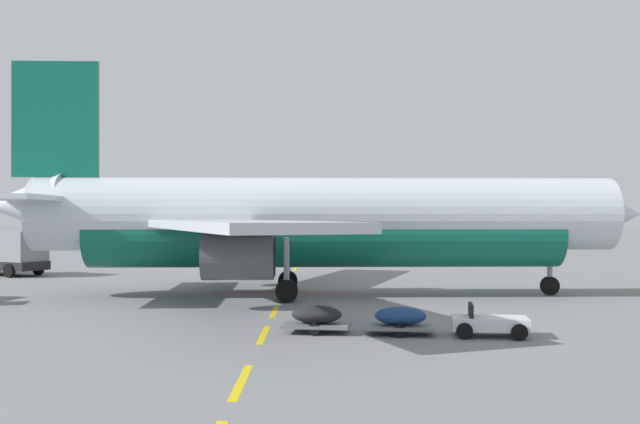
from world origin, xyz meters
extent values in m
plane|color=slate|center=(40.00, 40.00, 0.00)|extent=(400.00, 400.00, 0.00)
cube|color=yellow|center=(18.00, 0.51, 0.00)|extent=(0.24, 4.00, 0.01)
cube|color=yellow|center=(18.00, 7.73, 0.00)|extent=(0.24, 4.00, 0.01)
cube|color=yellow|center=(18.00, 13.91, 0.00)|extent=(0.24, 4.00, 0.01)
cube|color=yellow|center=(18.00, 19.60, 0.00)|extent=(0.24, 4.00, 0.01)
cube|color=yellow|center=(18.00, 26.87, 0.00)|extent=(0.24, 4.00, 0.01)
cube|color=yellow|center=(18.00, 32.58, 0.00)|extent=(0.24, 4.00, 0.01)
cube|color=yellow|center=(18.00, 39.43, 0.00)|extent=(0.24, 4.00, 0.01)
cube|color=yellow|center=(18.00, 45.52, 0.00)|extent=(0.24, 4.00, 0.01)
cube|color=yellow|center=(18.00, 51.99, 0.00)|extent=(0.24, 4.00, 0.01)
cube|color=yellow|center=(18.00, 58.15, 0.00)|extent=(0.24, 4.00, 0.01)
cube|color=yellow|center=(18.00, 63.71, 0.00)|extent=(0.24, 4.00, 0.01)
cube|color=yellow|center=(18.00, 70.86, 0.00)|extent=(0.24, 4.00, 0.01)
cube|color=yellow|center=(18.00, 76.49, 0.00)|extent=(0.24, 4.00, 0.01)
cube|color=yellow|center=(18.00, 82.76, 0.00)|extent=(0.24, 4.00, 0.01)
cube|color=yellow|center=(18.00, 88.29, 0.00)|extent=(0.24, 4.00, 0.01)
cube|color=#B21414|center=(18.00, 22.00, 0.00)|extent=(8.00, 0.40, 0.01)
cylinder|color=silver|center=(20.28, 20.12, 4.30)|extent=(30.21, 4.80, 3.80)
cylinder|color=#0F604C|center=(20.28, 20.12, 3.26)|extent=(24.60, 4.31, 3.50)
cone|color=silver|center=(35.32, 20.62, 4.30)|extent=(3.62, 3.84, 3.72)
cone|color=silver|center=(4.54, 19.60, 4.78)|extent=(4.30, 3.37, 3.23)
cube|color=#192333|center=(34.27, 20.58, 4.97)|extent=(1.69, 2.90, 0.60)
cube|color=#0F604C|center=(6.29, 19.65, 9.20)|extent=(4.41, 0.51, 6.00)
cube|color=silver|center=(5.48, 22.83, 5.06)|extent=(3.41, 6.50, 0.24)
cube|color=silver|center=(5.69, 16.43, 5.06)|extent=(3.41, 6.50, 0.24)
cube|color=#B7BCC6|center=(16.02, 28.48, 3.83)|extent=(9.66, 17.66, 0.36)
cube|color=#B7BCC6|center=(16.59, 11.49, 3.83)|extent=(10.62, 17.59, 0.36)
cylinder|color=#4C4F54|center=(15.97, 25.48, 2.38)|extent=(3.27, 2.21, 2.10)
cylinder|color=black|center=(17.57, 25.53, 2.38)|extent=(0.18, 1.79, 1.79)
cylinder|color=#4C4F54|center=(16.34, 14.48, 2.38)|extent=(3.27, 2.21, 2.10)
cylinder|color=black|center=(17.94, 14.54, 2.38)|extent=(0.18, 1.79, 1.79)
cylinder|color=gray|center=(32.17, 20.51, 1.83)|extent=(0.28, 0.28, 2.67)
cylinder|color=black|center=(32.17, 20.51, 0.50)|extent=(1.00, 0.31, 0.99)
cylinder|color=gray|center=(18.19, 22.65, 1.86)|extent=(0.28, 0.28, 2.61)
cylinder|color=black|center=(18.18, 23.00, 0.55)|extent=(1.11, 0.39, 1.10)
cylinder|color=black|center=(18.20, 22.30, 0.55)|extent=(1.11, 0.39, 1.10)
cylinder|color=gray|center=(18.37, 17.45, 1.86)|extent=(0.28, 0.28, 2.61)
cylinder|color=black|center=(18.35, 17.80, 0.55)|extent=(1.11, 0.39, 1.10)
cylinder|color=black|center=(18.38, 17.10, 0.55)|extent=(1.11, 0.39, 1.10)
cylinder|color=white|center=(15.75, 88.26, 3.37)|extent=(22.24, 13.64, 2.98)
cylinder|color=#0F604C|center=(15.75, 88.26, 2.55)|extent=(18.25, 11.38, 2.74)
cone|color=white|center=(5.33, 82.76, 3.37)|extent=(3.79, 3.86, 2.92)
cone|color=white|center=(26.66, 94.02, 3.74)|extent=(4.09, 3.77, 2.53)
cube|color=#192333|center=(6.05, 83.14, 3.89)|extent=(2.15, 2.56, 0.47)
cube|color=#0F604C|center=(25.45, 93.38, 7.21)|extent=(3.18, 1.86, 4.70)
cube|color=white|center=(27.10, 91.42, 3.96)|extent=(4.56, 5.60, 0.19)
cube|color=white|center=(24.76, 95.85, 3.96)|extent=(4.56, 5.60, 0.19)
cube|color=#B7BCC6|center=(21.61, 83.83, 3.00)|extent=(5.69, 13.72, 0.28)
cube|color=#B7BCC6|center=(15.39, 95.60, 3.00)|extent=(12.31, 11.81, 0.28)
cylinder|color=#4C4F54|center=(20.62, 85.96, 1.86)|extent=(2.98, 2.62, 1.64)
cylinder|color=black|center=(19.51, 85.38, 1.86)|extent=(0.74, 1.28, 1.40)
cylinder|color=#4C4F54|center=(16.60, 93.58, 1.86)|extent=(2.98, 2.62, 1.64)
cylinder|color=black|center=(15.49, 92.99, 1.86)|extent=(0.74, 1.28, 1.40)
cylinder|color=gray|center=(7.51, 83.91, 1.43)|extent=(0.22, 0.22, 2.09)
cylinder|color=black|center=(7.51, 83.91, 0.39)|extent=(0.79, 0.56, 0.78)
cylinder|color=gray|center=(18.08, 87.19, 1.45)|extent=(0.22, 0.22, 2.04)
cylinder|color=black|center=(18.21, 86.95, 0.43)|extent=(0.89, 0.64, 0.86)
cylinder|color=black|center=(17.96, 87.43, 0.43)|extent=(0.89, 0.64, 0.86)
cylinder|color=gray|center=(16.18, 90.79, 1.45)|extent=(0.22, 0.22, 2.04)
cylinder|color=black|center=(16.31, 90.55, 0.43)|extent=(0.89, 0.64, 0.86)
cylinder|color=black|center=(16.06, 91.04, 0.43)|extent=(0.89, 0.64, 0.86)
cube|color=black|center=(-2.49, 33.46, 0.74)|extent=(7.29, 5.47, 0.60)
cube|color=gray|center=(-1.63, 32.99, 2.09)|extent=(5.33, 4.39, 2.10)
cylinder|color=black|center=(-1.10, 31.33, 0.48)|extent=(0.98, 0.71, 0.96)
cylinder|color=black|center=(0.05, 33.43, 0.48)|extent=(0.98, 0.71, 0.96)
cube|color=silver|center=(25.92, 7.39, 0.46)|extent=(2.77, 1.74, 0.44)
cube|color=black|center=(25.27, 7.47, 0.86)|extent=(0.27, 1.13, 0.56)
cylinder|color=black|center=(26.91, 7.95, 0.28)|extent=(0.58, 0.25, 0.56)
cylinder|color=black|center=(26.72, 6.57, 0.28)|extent=(0.58, 0.25, 0.56)
cylinder|color=black|center=(25.11, 8.20, 0.28)|extent=(0.58, 0.25, 0.56)
cylinder|color=black|center=(24.92, 6.82, 0.28)|extent=(0.58, 0.25, 0.56)
cube|color=slate|center=(22.85, 7.81, 0.28)|extent=(2.58, 1.81, 0.12)
ellipsoid|color=navy|center=(22.85, 7.81, 0.66)|extent=(1.97, 1.44, 0.64)
cylinder|color=black|center=(22.94, 8.48, 0.22)|extent=(0.45, 0.20, 0.44)
cylinder|color=black|center=(22.75, 7.14, 0.22)|extent=(0.45, 0.20, 0.44)
cube|color=slate|center=(19.87, 8.22, 0.28)|extent=(2.58, 1.81, 0.12)
ellipsoid|color=black|center=(19.87, 8.22, 0.66)|extent=(1.97, 1.44, 0.64)
cylinder|color=black|center=(19.97, 8.89, 0.22)|extent=(0.45, 0.20, 0.44)
cylinder|color=black|center=(19.78, 7.55, 0.22)|extent=(0.45, 0.20, 0.44)
cube|color=gray|center=(18.62, 170.10, 5.62)|extent=(95.65, 26.10, 11.25)
cube|color=#192333|center=(18.62, 156.99, 6.19)|extent=(88.00, 0.12, 4.05)
cube|color=gray|center=(32.97, 170.10, 12.05)|extent=(6.00, 5.00, 1.60)
camera|label=1|loc=(20.00, -17.89, 4.22)|focal=40.75mm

